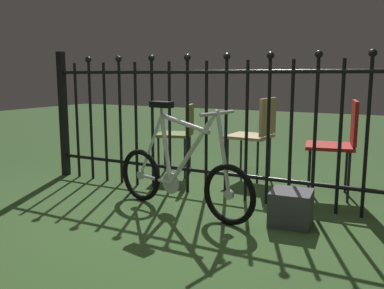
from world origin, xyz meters
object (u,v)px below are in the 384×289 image
object	(u,v)px
chair_olive	(180,131)
bicycle	(181,175)
chair_tan	(257,130)
chair_red	(340,139)
display_crate	(291,208)

from	to	relation	value
chair_olive	bicycle	bearing A→B (deg)	-60.92
chair_olive	chair_tan	distance (m)	0.84
chair_red	chair_tan	bearing A→B (deg)	161.06
bicycle	display_crate	bearing A→B (deg)	7.75
chair_tan	display_crate	world-z (taller)	chair_tan
bicycle	chair_red	size ratio (longest dim) A/B	1.57
chair_red	chair_tan	xyz separation A→B (m)	(-0.89, 0.30, -0.01)
chair_olive	display_crate	distance (m)	1.85
chair_red	chair_olive	bearing A→B (deg)	177.20
chair_olive	chair_tan	xyz separation A→B (m)	(0.81, 0.22, 0.03)
chair_tan	bicycle	bearing A→B (deg)	-98.01
chair_red	chair_tan	world-z (taller)	chair_red
bicycle	display_crate	distance (m)	0.91
bicycle	display_crate	world-z (taller)	bicycle
chair_tan	chair_olive	bearing A→B (deg)	-164.77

